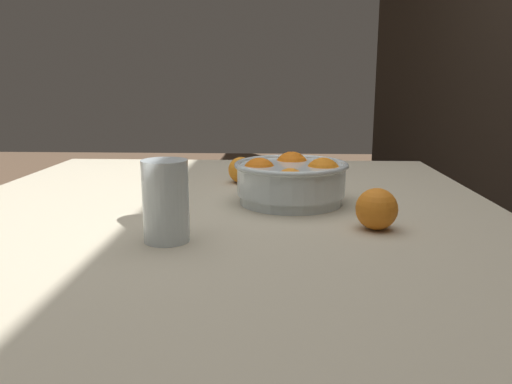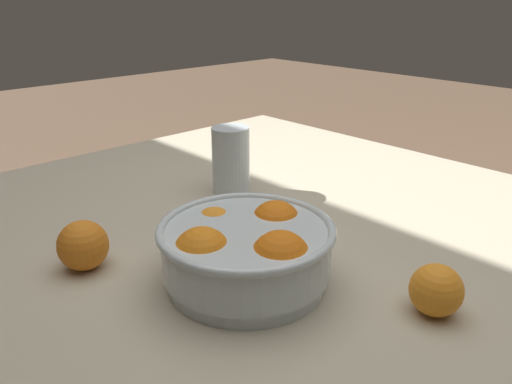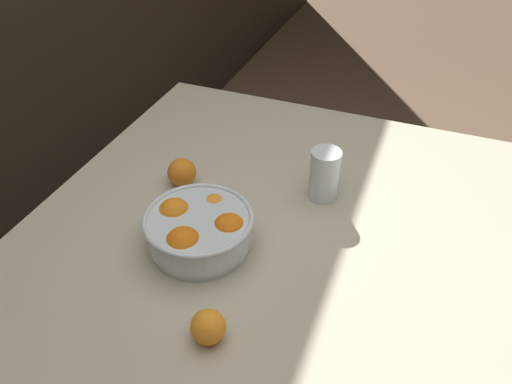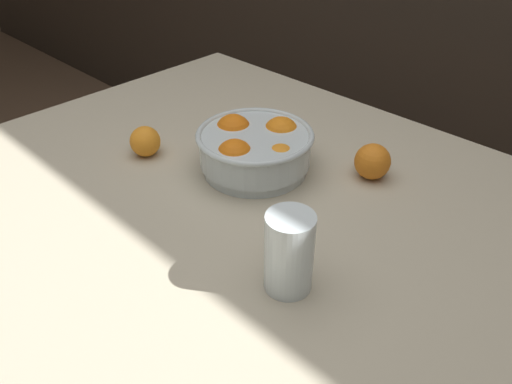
{
  "view_description": "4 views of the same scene",
  "coord_description": "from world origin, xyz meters",
  "px_view_note": "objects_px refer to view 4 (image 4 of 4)",
  "views": [
    {
      "loc": [
        1.01,
        0.12,
        0.99
      ],
      "look_at": [
        0.06,
        0.08,
        0.78
      ],
      "focal_mm": 35.0,
      "sensor_mm": 36.0,
      "label": 1
    },
    {
      "loc": [
        -0.52,
        0.56,
        1.11
      ],
      "look_at": [
        0.06,
        0.02,
        0.8
      ],
      "focal_mm": 35.0,
      "sensor_mm": 36.0,
      "label": 2
    },
    {
      "loc": [
        -0.78,
        -0.27,
        1.53
      ],
      "look_at": [
        0.11,
        0.08,
        0.78
      ],
      "focal_mm": 35.0,
      "sensor_mm": 36.0,
      "label": 3
    },
    {
      "loc": [
        0.58,
        -0.51,
        1.3
      ],
      "look_at": [
        0.05,
        0.04,
        0.77
      ],
      "focal_mm": 35.0,
      "sensor_mm": 36.0,
      "label": 4
    }
  ],
  "objects_px": {
    "juice_glass": "(289,255)",
    "orange_loose_front": "(145,141)",
    "orange_loose_near_bowl": "(372,161)",
    "fruit_bowl": "(255,148)"
  },
  "relations": [
    {
      "from": "orange_loose_front",
      "to": "orange_loose_near_bowl",
      "type": "bearing_deg",
      "value": 33.42
    },
    {
      "from": "fruit_bowl",
      "to": "orange_loose_front",
      "type": "height_order",
      "value": "fruit_bowl"
    },
    {
      "from": "orange_loose_near_bowl",
      "to": "orange_loose_front",
      "type": "xyz_separation_m",
      "value": [
        -0.42,
        -0.27,
        -0.0
      ]
    },
    {
      "from": "juice_glass",
      "to": "orange_loose_front",
      "type": "bearing_deg",
      "value": 170.15
    },
    {
      "from": "orange_loose_near_bowl",
      "to": "orange_loose_front",
      "type": "relative_size",
      "value": 1.11
    },
    {
      "from": "orange_loose_near_bowl",
      "to": "fruit_bowl",
      "type": "bearing_deg",
      "value": -142.85
    },
    {
      "from": "fruit_bowl",
      "to": "orange_loose_front",
      "type": "bearing_deg",
      "value": -150.21
    },
    {
      "from": "fruit_bowl",
      "to": "orange_loose_near_bowl",
      "type": "distance_m",
      "value": 0.25
    },
    {
      "from": "fruit_bowl",
      "to": "juice_glass",
      "type": "relative_size",
      "value": 1.81
    },
    {
      "from": "juice_glass",
      "to": "orange_loose_front",
      "type": "relative_size",
      "value": 2.0
    }
  ]
}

